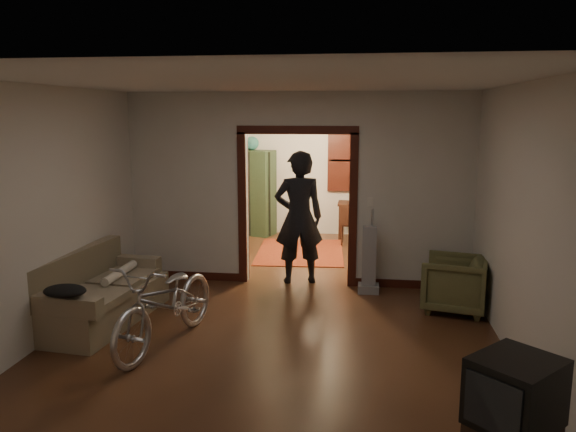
% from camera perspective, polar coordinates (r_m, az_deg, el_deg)
% --- Properties ---
extents(floor, '(5.00, 8.50, 0.01)m').
position_cam_1_polar(floor, '(7.76, 0.30, -8.35)').
color(floor, '#351C10').
rests_on(floor, ground).
extents(ceiling, '(5.00, 8.50, 0.01)m').
position_cam_1_polar(ceiling, '(7.36, 0.32, 12.78)').
color(ceiling, white).
rests_on(ceiling, floor).
extents(wall_back, '(5.00, 0.02, 2.80)m').
position_cam_1_polar(wall_back, '(11.63, 3.01, 4.98)').
color(wall_back, beige).
rests_on(wall_back, floor).
extents(wall_left, '(0.02, 8.50, 2.80)m').
position_cam_1_polar(wall_left, '(8.13, -17.45, 2.19)').
color(wall_left, beige).
rests_on(wall_left, floor).
extents(wall_right, '(0.02, 8.50, 2.80)m').
position_cam_1_polar(wall_right, '(7.53, 19.53, 1.45)').
color(wall_right, beige).
rests_on(wall_right, floor).
extents(partition_wall, '(5.00, 0.14, 2.80)m').
position_cam_1_polar(partition_wall, '(8.17, 0.98, 2.70)').
color(partition_wall, beige).
rests_on(partition_wall, floor).
extents(door_casing, '(1.74, 0.20, 2.32)m').
position_cam_1_polar(door_casing, '(8.21, 0.98, 0.62)').
color(door_casing, '#35120C').
rests_on(door_casing, floor).
extents(far_window, '(0.98, 0.06, 1.28)m').
position_cam_1_polar(far_window, '(11.54, 6.48, 5.64)').
color(far_window, black).
rests_on(far_window, wall_back).
extents(chandelier, '(0.24, 0.24, 0.24)m').
position_cam_1_polar(chandelier, '(9.83, 2.21, 9.55)').
color(chandelier, '#FFE0A5').
rests_on(chandelier, ceiling).
extents(light_switch, '(0.08, 0.01, 0.12)m').
position_cam_1_polar(light_switch, '(8.06, 8.35, 1.41)').
color(light_switch, silver).
rests_on(light_switch, partition_wall).
extents(sofa, '(1.04, 1.95, 0.86)m').
position_cam_1_polar(sofa, '(7.17, -18.39, -6.88)').
color(sofa, '#72664C').
rests_on(sofa, floor).
extents(rolled_paper, '(0.11, 0.85, 0.11)m').
position_cam_1_polar(rolled_paper, '(7.36, -16.72, -5.53)').
color(rolled_paper, beige).
rests_on(rolled_paper, sofa).
extents(jacket, '(0.45, 0.34, 0.13)m').
position_cam_1_polar(jacket, '(6.31, -21.73, -7.08)').
color(jacket, black).
rests_on(jacket, sofa).
extents(bicycle, '(1.04, 1.95, 0.98)m').
position_cam_1_polar(bicycle, '(6.25, -12.21, -8.58)').
color(bicycle, silver).
rests_on(bicycle, floor).
extents(armchair, '(0.93, 0.92, 0.71)m').
position_cam_1_polar(armchair, '(7.51, 16.54, -6.61)').
color(armchair, brown).
rests_on(armchair, floor).
extents(crt_tv, '(0.71, 0.72, 0.46)m').
position_cam_1_polar(crt_tv, '(4.14, 22.11, -16.22)').
color(crt_tv, black).
rests_on(crt_tv, tv_stand).
extents(vacuum, '(0.32, 0.27, 0.95)m').
position_cam_1_polar(vacuum, '(7.95, 8.24, -4.41)').
color(vacuum, gray).
rests_on(vacuum, floor).
extents(person, '(0.81, 0.64, 1.97)m').
position_cam_1_polar(person, '(8.25, 1.11, -0.16)').
color(person, black).
rests_on(person, floor).
extents(oriental_rug, '(1.67, 2.11, 0.02)m').
position_cam_1_polar(oriental_rug, '(10.24, 1.25, -3.66)').
color(oriental_rug, maroon).
rests_on(oriental_rug, floor).
extents(locker, '(0.99, 0.74, 1.75)m').
position_cam_1_polar(locker, '(11.64, -3.63, 2.39)').
color(locker, '#253A22').
rests_on(locker, floor).
extents(globe, '(0.28, 0.28, 0.28)m').
position_cam_1_polar(globe, '(11.54, -3.69, 7.62)').
color(globe, '#1E5972').
rests_on(globe, locker).
extents(desk, '(1.05, 0.68, 0.72)m').
position_cam_1_polar(desk, '(11.39, 7.54, -0.49)').
color(desk, black).
rests_on(desk, floor).
extents(desk_chair, '(0.42, 0.42, 0.81)m').
position_cam_1_polar(desk_chair, '(10.83, 6.33, -0.80)').
color(desk_chair, black).
rests_on(desk_chair, floor).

